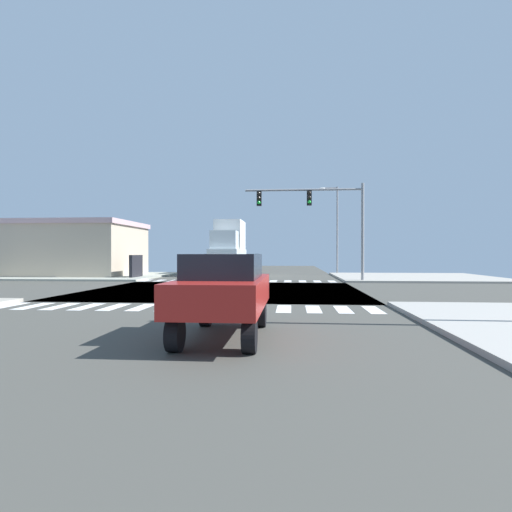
{
  "coord_description": "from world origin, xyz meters",
  "views": [
    {
      "loc": [
        3.52,
        -21.79,
        1.89
      ],
      "look_at": [
        0.93,
        8.84,
        1.73
      ],
      "focal_mm": 29.71,
      "sensor_mm": 36.0,
      "label": 1
    }
  ],
  "objects_px": {
    "box_truck_crossing_1": "(229,246)",
    "sedan_leading_4": "(254,259)",
    "street_lamp": "(335,222)",
    "sedan_nearside_1": "(213,261)",
    "sedan_farside_2": "(243,261)",
    "bank_building": "(60,249)",
    "sedan_queued_3": "(224,288)",
    "traffic_signal_mast": "(316,209)"
  },
  "relations": [
    {
      "from": "box_truck_crossing_1",
      "to": "sedan_leading_4",
      "type": "distance_m",
      "value": 25.23
    },
    {
      "from": "street_lamp",
      "to": "sedan_farside_2",
      "type": "relative_size",
      "value": 1.88
    },
    {
      "from": "street_lamp",
      "to": "sedan_farside_2",
      "type": "distance_m",
      "value": 12.93
    },
    {
      "from": "sedan_queued_3",
      "to": "sedan_leading_4",
      "type": "bearing_deg",
      "value": 94.35
    },
    {
      "from": "street_lamp",
      "to": "sedan_leading_4",
      "type": "distance_m",
      "value": 24.63
    },
    {
      "from": "bank_building",
      "to": "sedan_leading_4",
      "type": "height_order",
      "value": "bank_building"
    },
    {
      "from": "street_lamp",
      "to": "sedan_leading_4",
      "type": "xyz_separation_m",
      "value": [
        -9.47,
        22.43,
        -3.71
      ]
    },
    {
      "from": "sedan_farside_2",
      "to": "traffic_signal_mast",
      "type": "bearing_deg",
      "value": 110.77
    },
    {
      "from": "street_lamp",
      "to": "sedan_leading_4",
      "type": "height_order",
      "value": "street_lamp"
    },
    {
      "from": "sedan_farside_2",
      "to": "sedan_nearside_1",
      "type": "bearing_deg",
      "value": 36.03
    },
    {
      "from": "traffic_signal_mast",
      "to": "sedan_queued_3",
      "type": "height_order",
      "value": "traffic_signal_mast"
    },
    {
      "from": "sedan_nearside_1",
      "to": "box_truck_crossing_1",
      "type": "bearing_deg",
      "value": 109.32
    },
    {
      "from": "traffic_signal_mast",
      "to": "box_truck_crossing_1",
      "type": "bearing_deg",
      "value": 131.43
    },
    {
      "from": "sedan_nearside_1",
      "to": "sedan_leading_4",
      "type": "xyz_separation_m",
      "value": [
        3.0,
        16.63,
        0.0
      ]
    },
    {
      "from": "sedan_leading_4",
      "to": "sedan_nearside_1",
      "type": "bearing_deg",
      "value": 79.77
    },
    {
      "from": "bank_building",
      "to": "sedan_queued_3",
      "type": "distance_m",
      "value": 30.63
    },
    {
      "from": "street_lamp",
      "to": "bank_building",
      "type": "bearing_deg",
      "value": -167.02
    },
    {
      "from": "sedan_nearside_1",
      "to": "sedan_farside_2",
      "type": "relative_size",
      "value": 1.0
    },
    {
      "from": "sedan_queued_3",
      "to": "sedan_farside_2",
      "type": "bearing_deg",
      "value": 95.99
    },
    {
      "from": "traffic_signal_mast",
      "to": "box_truck_crossing_1",
      "type": "xyz_separation_m",
      "value": [
        -7.14,
        8.09,
        -2.37
      ]
    },
    {
      "from": "sedan_farside_2",
      "to": "sedan_leading_4",
      "type": "relative_size",
      "value": 1.0
    },
    {
      "from": "bank_building",
      "to": "sedan_leading_4",
      "type": "relative_size",
      "value": 3.34
    },
    {
      "from": "traffic_signal_mast",
      "to": "street_lamp",
      "type": "height_order",
      "value": "street_lamp"
    },
    {
      "from": "bank_building",
      "to": "sedan_queued_3",
      "type": "bearing_deg",
      "value": -53.94
    },
    {
      "from": "box_truck_crossing_1",
      "to": "sedan_leading_4",
      "type": "xyz_separation_m",
      "value": [
        0.0,
        25.19,
        -1.45
      ]
    },
    {
      "from": "box_truck_crossing_1",
      "to": "sedan_queued_3",
      "type": "xyz_separation_m",
      "value": [
        4.0,
        -27.4,
        -1.45
      ]
    },
    {
      "from": "traffic_signal_mast",
      "to": "sedan_farside_2",
      "type": "xyz_separation_m",
      "value": [
        -7.14,
        18.83,
        -3.82
      ]
    },
    {
      "from": "bank_building",
      "to": "sedan_nearside_1",
      "type": "relative_size",
      "value": 3.34
    },
    {
      "from": "street_lamp",
      "to": "sedan_nearside_1",
      "type": "bearing_deg",
      "value": 155.05
    },
    {
      "from": "street_lamp",
      "to": "bank_building",
      "type": "height_order",
      "value": "street_lamp"
    },
    {
      "from": "sedan_farside_2",
      "to": "sedan_queued_3",
      "type": "relative_size",
      "value": 1.0
    },
    {
      "from": "sedan_farside_2",
      "to": "sedan_leading_4",
      "type": "height_order",
      "value": "same"
    },
    {
      "from": "traffic_signal_mast",
      "to": "sedan_queued_3",
      "type": "distance_m",
      "value": 19.93
    },
    {
      "from": "traffic_signal_mast",
      "to": "sedan_farside_2",
      "type": "relative_size",
      "value": 1.86
    },
    {
      "from": "sedan_nearside_1",
      "to": "box_truck_crossing_1",
      "type": "height_order",
      "value": "box_truck_crossing_1"
    },
    {
      "from": "box_truck_crossing_1",
      "to": "sedan_queued_3",
      "type": "height_order",
      "value": "box_truck_crossing_1"
    },
    {
      "from": "traffic_signal_mast",
      "to": "sedan_leading_4",
      "type": "relative_size",
      "value": 1.86
    },
    {
      "from": "box_truck_crossing_1",
      "to": "sedan_leading_4",
      "type": "relative_size",
      "value": 1.67
    },
    {
      "from": "bank_building",
      "to": "sedan_queued_3",
      "type": "height_order",
      "value": "bank_building"
    },
    {
      "from": "street_lamp",
      "to": "sedan_farside_2",
      "type": "bearing_deg",
      "value": 139.86
    },
    {
      "from": "sedan_farside_2",
      "to": "box_truck_crossing_1",
      "type": "relative_size",
      "value": 0.6
    },
    {
      "from": "box_truck_crossing_1",
      "to": "sedan_leading_4",
      "type": "bearing_deg",
      "value": -90.0
    }
  ]
}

